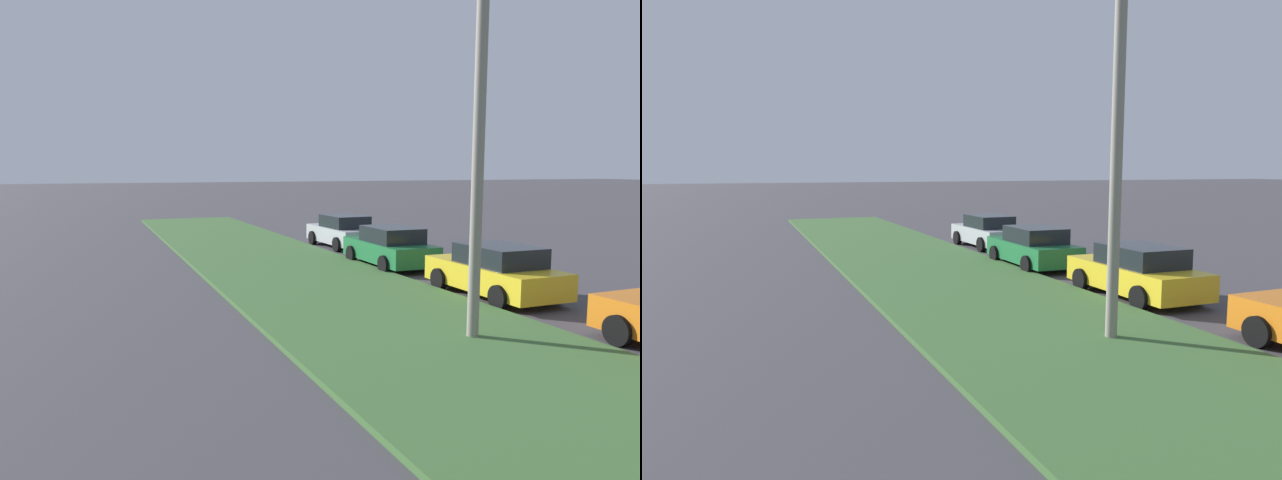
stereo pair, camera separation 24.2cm
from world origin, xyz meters
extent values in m
cube|color=#3D6633|center=(10.00, 8.09, 0.06)|extent=(60.00, 6.00, 0.12)
cylinder|color=black|center=(7.28, 4.64, 0.32)|extent=(0.64, 0.23, 0.64)
cube|color=gold|center=(12.01, 4.00, 0.57)|extent=(4.30, 1.81, 0.70)
cube|color=black|center=(11.81, 4.00, 1.19)|extent=(2.20, 1.60, 0.55)
cylinder|color=black|center=(13.36, 4.90, 0.32)|extent=(0.64, 0.22, 0.64)
cylinder|color=black|center=(13.36, 3.10, 0.32)|extent=(0.64, 0.22, 0.64)
cylinder|color=black|center=(10.66, 4.90, 0.32)|extent=(0.64, 0.22, 0.64)
cylinder|color=black|center=(10.66, 3.10, 0.32)|extent=(0.64, 0.22, 0.64)
cube|color=#1E6B38|center=(17.59, 4.28, 0.57)|extent=(4.32, 1.84, 0.70)
cube|color=black|center=(17.39, 4.28, 1.19)|extent=(2.21, 1.62, 0.55)
cylinder|color=black|center=(18.95, 5.17, 0.32)|extent=(0.64, 0.23, 0.64)
cylinder|color=black|center=(18.93, 3.37, 0.32)|extent=(0.64, 0.23, 0.64)
cylinder|color=black|center=(16.25, 5.19, 0.32)|extent=(0.64, 0.23, 0.64)
cylinder|color=black|center=(16.23, 3.39, 0.32)|extent=(0.64, 0.23, 0.64)
cube|color=#B2B5BA|center=(23.09, 3.71, 0.57)|extent=(4.35, 1.93, 0.70)
cube|color=black|center=(22.89, 3.70, 1.19)|extent=(2.25, 1.67, 0.55)
cylinder|color=black|center=(24.41, 4.65, 0.32)|extent=(0.65, 0.24, 0.64)
cylinder|color=black|center=(24.47, 2.85, 0.32)|extent=(0.65, 0.24, 0.64)
cylinder|color=black|center=(21.71, 4.56, 0.32)|extent=(0.65, 0.24, 0.64)
cylinder|color=black|center=(21.77, 2.76, 0.32)|extent=(0.65, 0.24, 0.64)
cylinder|color=gray|center=(8.63, 7.20, 3.75)|extent=(0.24, 0.24, 7.50)
camera|label=1|loc=(-1.15, 14.52, 3.58)|focal=32.82mm
camera|label=2|loc=(-1.23, 14.30, 3.58)|focal=32.82mm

